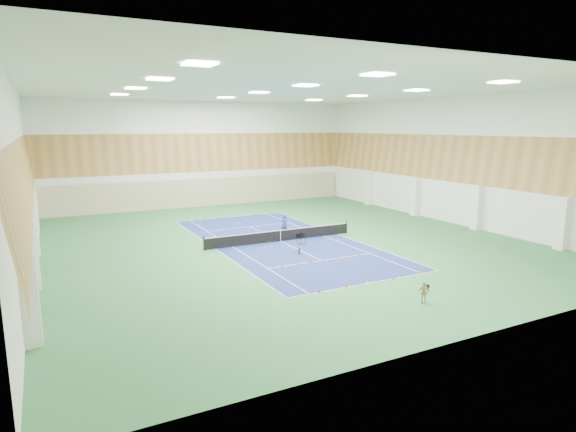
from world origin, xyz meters
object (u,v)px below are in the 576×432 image
at_px(tennis_net, 280,235).
at_px(child_court, 300,248).
at_px(coach, 284,224).
at_px(ball_cart, 301,239).
at_px(child_apron, 424,292).

bearing_deg(tennis_net, child_court, -96.36).
relative_size(coach, child_court, 1.78).
xyz_separation_m(coach, child_court, (-1.93, -6.41, -0.38)).
height_order(tennis_net, ball_cart, tennis_net).
relative_size(coach, ball_cart, 1.98).
distance_m(tennis_net, ball_cart, 1.95).
distance_m(child_court, ball_cart, 2.83).
height_order(tennis_net, child_apron, child_apron).
xyz_separation_m(child_court, ball_cart, (1.37, 2.47, -0.05)).
relative_size(child_court, child_apron, 0.85).
bearing_deg(ball_cart, child_court, -124.71).
distance_m(tennis_net, coach, 2.67).
bearing_deg(ball_cart, tennis_net, 112.09).
relative_size(tennis_net, coach, 7.40).
bearing_deg(coach, tennis_net, 48.04).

